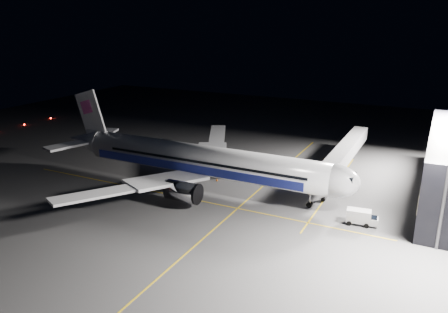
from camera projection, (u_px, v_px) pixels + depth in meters
name	position (u px, v px, depth m)	size (l,w,h in m)	color
ground	(203.00, 187.00, 81.94)	(200.00, 200.00, 0.00)	#4C4C4F
guide_line_main	(252.00, 196.00, 77.67)	(0.25, 80.00, 0.01)	gold
guide_line_cross	(186.00, 198.00, 76.82)	(70.00, 0.25, 0.01)	gold
guide_line_side	(332.00, 189.00, 81.09)	(0.25, 40.00, 0.01)	gold
airliner	(197.00, 160.00, 80.86)	(61.48, 54.22, 16.64)	silver
jet_bridge	(343.00, 154.00, 86.59)	(3.60, 34.40, 6.30)	#B2B2B7
service_truck	(362.00, 217.00, 66.45)	(4.86, 2.50, 2.38)	silver
baggage_tug	(211.00, 157.00, 97.49)	(2.88, 2.61, 1.73)	black
safety_cone_a	(257.00, 171.00, 89.52)	(0.37, 0.37, 0.55)	orange
safety_cone_b	(217.00, 180.00, 84.87)	(0.38, 0.38, 0.57)	orange
safety_cone_c	(178.00, 173.00, 88.68)	(0.40, 0.40, 0.59)	orange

